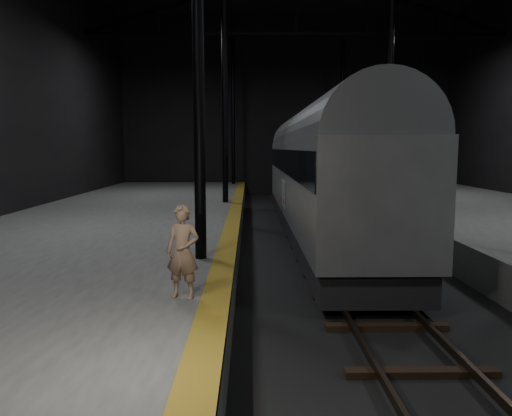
{
  "coord_description": "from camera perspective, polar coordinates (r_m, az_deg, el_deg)",
  "views": [
    {
      "loc": [
        -2.68,
        -15.35,
        3.54
      ],
      "look_at": [
        -2.51,
        -2.62,
        2.0
      ],
      "focal_mm": 35.0,
      "sensor_mm": 36.0,
      "label": 1
    }
  ],
  "objects": [
    {
      "name": "track",
      "position": [
        15.96,
        8.95,
        -5.75
      ],
      "size": [
        2.4,
        43.0,
        0.24
      ],
      "color": "#3F3328",
      "rests_on": "ground"
    },
    {
      "name": "ground",
      "position": [
        15.97,
        8.94,
        -5.99
      ],
      "size": [
        44.0,
        44.0,
        0.0
      ],
      "primitive_type": "plane",
      "color": "black",
      "rests_on": "ground"
    },
    {
      "name": "train",
      "position": [
        19.21,
        7.26,
        4.62
      ],
      "size": [
        2.81,
        18.76,
        5.02
      ],
      "color": "#919398",
      "rests_on": "ground"
    },
    {
      "name": "woman",
      "position": [
        8.52,
        -8.37,
        -4.97
      ],
      "size": [
        0.66,
        0.51,
        1.59
      ],
      "primitive_type": "imported",
      "rotation": [
        0.0,
        0.0,
        -0.25
      ],
      "color": "#8C6F56",
      "rests_on": "platform_left"
    },
    {
      "name": "tactile_strip",
      "position": [
        15.56,
        -2.87,
        -2.49
      ],
      "size": [
        0.5,
        43.8,
        0.01
      ],
      "primitive_type": "cube",
      "color": "olive",
      "rests_on": "platform_left"
    },
    {
      "name": "platform_left",
      "position": [
        16.37,
        -17.94,
        -4.15
      ],
      "size": [
        9.0,
        43.8,
        1.0
      ],
      "primitive_type": "cube",
      "color": "#4D4D4A",
      "rests_on": "ground"
    }
  ]
}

